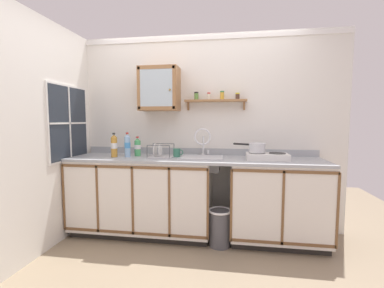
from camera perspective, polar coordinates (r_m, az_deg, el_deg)
floor at (r=3.08m, az=-0.26°, el=-21.07°), size 5.93×5.93×0.00m
back_wall at (r=3.34m, az=1.33°, el=2.63°), size 3.53×0.07×2.41m
side_wall_left at (r=3.09m, az=-29.81°, el=1.57°), size 0.05×3.36×2.41m
lower_cabinet_run at (r=3.29m, az=-10.63°, el=-10.94°), size 1.66×0.64×0.90m
lower_cabinet_run_right at (r=3.15m, az=17.98°, el=-11.83°), size 1.04×0.64×0.90m
countertop at (r=3.04m, az=0.48°, el=-3.30°), size 2.89×0.66×0.03m
backsplash at (r=3.33m, az=1.24°, el=-1.60°), size 2.89×0.02×0.08m
sink at (r=3.07m, az=2.16°, el=-3.22°), size 0.49×0.41×0.48m
hot_plate_stove at (r=3.02m, az=15.91°, el=-2.58°), size 0.45×0.26×0.07m
saucepan at (r=3.02m, az=13.79°, el=-0.74°), size 0.35×0.23×0.11m
bottle_soda_green_0 at (r=3.26m, az=-11.67°, el=-0.62°), size 0.08×0.08×0.24m
bottle_juice_amber_1 at (r=3.23m, az=-16.46°, el=-0.36°), size 0.07×0.07×0.28m
bottle_water_blue_2 at (r=3.19m, az=-13.77°, el=-0.30°), size 0.07×0.07×0.29m
dish_rack at (r=3.10m, az=-6.91°, el=-2.26°), size 0.28×0.25×0.16m
mug at (r=3.12m, az=-3.26°, el=-1.87°), size 0.12×0.08×0.10m
wall_cabinet at (r=3.29m, az=-7.06°, el=11.68°), size 0.48×0.30×0.52m
spice_shelf at (r=3.24m, az=5.10°, el=9.49°), size 0.74×0.14×0.23m
window at (r=3.41m, az=-25.05°, el=4.09°), size 0.03×0.73×0.88m
trash_bin at (r=3.01m, az=6.00°, el=-17.39°), size 0.26×0.26×0.40m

